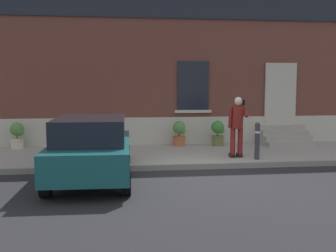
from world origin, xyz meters
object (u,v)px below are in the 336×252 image
object	(u,v)px
person_on_phone	(237,123)
planter_cream	(17,135)
planter_charcoal	(100,134)
planter_olive	(218,132)
hatchback_car_teal	(92,147)
bollard_far_left	(108,142)
planter_terracotta	(179,133)
bollard_near_person	(257,139)

from	to	relation	value
person_on_phone	planter_cream	size ratio (longest dim) A/B	2.03
planter_charcoal	planter_olive	world-z (taller)	same
hatchback_car_teal	person_on_phone	world-z (taller)	person_on_phone
bollard_far_left	planter_terracotta	bearing A→B (deg)	49.19
bollard_near_person	planter_cream	size ratio (longest dim) A/B	1.22
planter_cream	planter_charcoal	world-z (taller)	same
planter_cream	hatchback_car_teal	bearing A→B (deg)	-57.74
person_on_phone	planter_terracotta	size ratio (longest dim) A/B	2.03
hatchback_car_teal	planter_terracotta	distance (m)	4.90
planter_terracotta	planter_olive	size ratio (longest dim) A/B	1.00
person_on_phone	planter_terracotta	xyz separation A→B (m)	(-1.29, 2.40, -0.54)
planter_cream	planter_charcoal	xyz separation A→B (m)	(2.67, -0.02, 0.00)
bollard_far_left	person_on_phone	bearing A→B (deg)	5.22
planter_cream	planter_olive	distance (m)	6.67
hatchback_car_teal	bollard_near_person	world-z (taller)	hatchback_car_teal
planter_cream	planter_charcoal	bearing A→B (deg)	-0.45
hatchback_car_teal	bollard_far_left	distance (m)	1.38
bollard_near_person	bollard_far_left	world-z (taller)	same
planter_terracotta	bollard_far_left	bearing A→B (deg)	-130.81
hatchback_car_teal	planter_cream	size ratio (longest dim) A/B	4.78
hatchback_car_teal	bollard_far_left	xyz separation A→B (m)	(0.36, 1.34, -0.08)
bollard_near_person	planter_charcoal	distance (m)	5.26
bollard_near_person	bollard_far_left	distance (m)	4.14
bollard_near_person	planter_cream	bearing A→B (deg)	158.40
planter_cream	planter_olive	world-z (taller)	same
hatchback_car_teal	bollard_far_left	bearing A→B (deg)	75.11
hatchback_car_teal	person_on_phone	size ratio (longest dim) A/B	2.36
bollard_near_person	person_on_phone	distance (m)	0.73
planter_cream	bollard_near_person	bearing A→B (deg)	-21.60
hatchback_car_teal	planter_charcoal	world-z (taller)	hatchback_car_teal
planter_cream	planter_olive	bearing A→B (deg)	-1.42
bollard_far_left	planter_charcoal	size ratio (longest dim) A/B	1.22
person_on_phone	planter_cream	xyz separation A→B (m)	(-6.63, 2.48, -0.54)
planter_charcoal	hatchback_car_teal	bearing A→B (deg)	-90.66
bollard_near_person	planter_cream	distance (m)	7.66
hatchback_car_teal	bollard_near_person	size ratio (longest dim) A/B	3.94
bollard_far_left	planter_terracotta	size ratio (longest dim) A/B	1.22
planter_terracotta	planter_olive	bearing A→B (deg)	-3.58
hatchback_car_teal	planter_terracotta	world-z (taller)	hatchback_car_teal
hatchback_car_teal	planter_charcoal	distance (m)	4.14
bollard_near_person	bollard_far_left	xyz separation A→B (m)	(-4.14, 0.00, 0.00)
planter_cream	planter_olive	xyz separation A→B (m)	(6.67, -0.17, 0.00)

